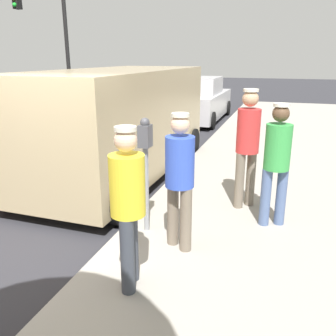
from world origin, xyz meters
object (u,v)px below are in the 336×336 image
(pedestrian_in_green, at_px, (277,158))
(parked_van, at_px, (120,121))
(pedestrian_in_blue, at_px, (180,174))
(parked_sedan_ahead, at_px, (198,101))
(traffic_light_corner, at_px, (47,27))
(parking_meter_near, at_px, (146,156))
(pedestrian_in_yellow, at_px, (128,200))
(pedestrian_in_red, at_px, (248,141))

(pedestrian_in_green, height_order, parked_van, parked_van)
(pedestrian_in_blue, xyz_separation_m, pedestrian_in_green, (1.05, 1.00, 0.02))
(parked_sedan_ahead, xyz_separation_m, traffic_light_corner, (-6.33, -0.14, 2.77))
(parking_meter_near, xyz_separation_m, pedestrian_in_green, (1.59, 0.70, -0.07))
(parking_meter_near, xyz_separation_m, pedestrian_in_yellow, (0.29, -1.21, -0.09))
(pedestrian_in_red, xyz_separation_m, parked_sedan_ahead, (-2.72, 8.33, -0.44))
(pedestrian_in_green, relative_size, parked_sedan_ahead, 0.38)
(pedestrian_in_blue, relative_size, parked_van, 0.31)
(pedestrian_in_yellow, distance_m, parked_sedan_ahead, 10.94)
(pedestrian_in_green, xyz_separation_m, parked_van, (-3.09, 1.74, 0.05))
(parking_meter_near, distance_m, pedestrian_in_blue, 0.62)
(parked_van, bearing_deg, pedestrian_in_yellow, -63.87)
(pedestrian_in_yellow, xyz_separation_m, traffic_light_corner, (-8.20, 10.64, 2.43))
(pedestrian_in_blue, bearing_deg, pedestrian_in_green, 43.54)
(pedestrian_in_red, relative_size, parked_sedan_ahead, 0.41)
(parking_meter_near, height_order, pedestrian_in_yellow, pedestrian_in_yellow)
(parked_van, distance_m, traffic_light_corner, 9.78)
(pedestrian_in_red, bearing_deg, traffic_light_corner, 137.87)
(pedestrian_in_green, relative_size, pedestrian_in_yellow, 1.02)
(pedestrian_in_red, xyz_separation_m, parked_van, (-2.65, 1.20, -0.04))
(parked_sedan_ahead, bearing_deg, pedestrian_in_red, -71.90)
(pedestrian_in_blue, relative_size, parked_sedan_ahead, 0.37)
(parking_meter_near, height_order, parked_van, parked_van)
(pedestrian_in_yellow, bearing_deg, parked_sedan_ahead, 99.82)
(pedestrian_in_green, relative_size, pedestrian_in_red, 0.93)
(pedestrian_in_green, bearing_deg, traffic_light_corner, 137.42)
(parking_meter_near, distance_m, pedestrian_in_green, 1.74)
(pedestrian_in_blue, bearing_deg, parking_meter_near, 150.85)
(pedestrian_in_green, bearing_deg, pedestrian_in_blue, -136.46)
(pedestrian_in_blue, distance_m, parked_van, 3.41)
(parked_sedan_ahead, bearing_deg, pedestrian_in_blue, -77.89)
(parking_meter_near, relative_size, pedestrian_in_red, 0.84)
(pedestrian_in_blue, xyz_separation_m, pedestrian_in_red, (0.61, 1.53, 0.10))
(parked_sedan_ahead, bearing_deg, pedestrian_in_yellow, -80.18)
(parked_van, bearing_deg, pedestrian_in_red, -24.38)
(traffic_light_corner, bearing_deg, parking_meter_near, -50.00)
(pedestrian_in_green, bearing_deg, parked_sedan_ahead, 109.64)
(pedestrian_in_blue, distance_m, pedestrian_in_red, 1.65)
(pedestrian_in_blue, height_order, pedestrian_in_yellow, same)
(parked_van, bearing_deg, pedestrian_in_blue, -53.29)
(parking_meter_near, relative_size, parked_sedan_ahead, 0.35)
(parked_van, relative_size, parked_sedan_ahead, 1.19)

